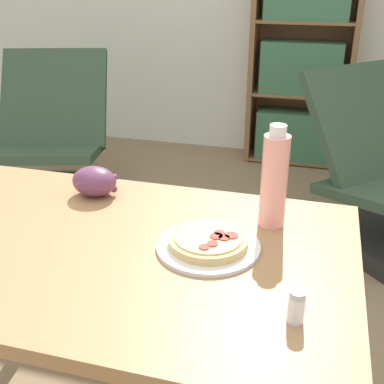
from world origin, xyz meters
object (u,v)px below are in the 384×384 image
(lounge_chair_near, at_px, (53,157))
(lounge_chair_far, at_px, (380,190))
(salt_shaker, at_px, (296,307))
(drink_bottle, at_px, (274,180))
(grape_bunch, at_px, (94,181))
(pizza_on_plate, at_px, (208,242))
(bookshelf, at_px, (301,64))

(lounge_chair_near, xyz_separation_m, lounge_chair_far, (1.89, 0.02, 0.00))
(lounge_chair_near, bearing_deg, lounge_chair_far, -16.13)
(salt_shaker, height_order, lounge_chair_near, lounge_chair_near)
(drink_bottle, distance_m, lounge_chair_far, 1.52)
(grape_bunch, distance_m, lounge_chair_far, 1.68)
(lounge_chair_near, bearing_deg, grape_bunch, -70.29)
(grape_bunch, xyz_separation_m, drink_bottle, (0.52, -0.04, 0.08))
(pizza_on_plate, xyz_separation_m, salt_shaker, (0.22, -0.21, 0.02))
(lounge_chair_near, distance_m, lounge_chair_far, 1.89)
(drink_bottle, relative_size, lounge_chair_near, 0.29)
(pizza_on_plate, height_order, drink_bottle, drink_bottle)
(drink_bottle, bearing_deg, pizza_on_plate, -129.74)
(lounge_chair_near, relative_size, bookshelf, 0.60)
(salt_shaker, bearing_deg, drink_bottle, 103.75)
(grape_bunch, xyz_separation_m, bookshelf, (0.45, 2.35, -0.06))
(drink_bottle, relative_size, bookshelf, 0.18)
(pizza_on_plate, distance_m, lounge_chair_near, 2.03)
(pizza_on_plate, relative_size, bookshelf, 0.16)
(drink_bottle, distance_m, bookshelf, 2.39)
(grape_bunch, xyz_separation_m, lounge_chair_near, (-0.94, 1.27, -0.49))
(grape_bunch, height_order, drink_bottle, drink_bottle)
(grape_bunch, height_order, bookshelf, bookshelf)
(salt_shaker, height_order, lounge_chair_far, lounge_chair_far)
(salt_shaker, xyz_separation_m, bookshelf, (-0.16, 2.76, -0.05))
(salt_shaker, xyz_separation_m, lounge_chair_near, (-1.55, 1.68, -0.48))
(pizza_on_plate, bearing_deg, grape_bunch, 153.09)
(lounge_chair_near, height_order, lounge_chair_far, same)
(drink_bottle, relative_size, salt_shaker, 3.93)
(bookshelf, bearing_deg, pizza_on_plate, -91.29)
(salt_shaker, bearing_deg, grape_bunch, 146.16)
(grape_bunch, bearing_deg, bookshelf, 79.26)
(drink_bottle, xyz_separation_m, lounge_chair_near, (-1.46, 1.31, -0.58))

